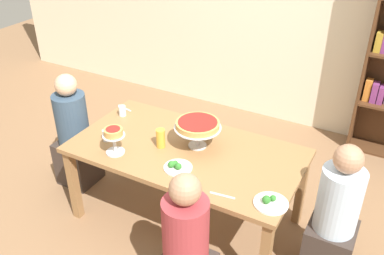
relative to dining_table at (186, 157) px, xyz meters
The scene contains 16 objects.
ground_plane 0.66m from the dining_table, ahead, with size 12.00×12.00×0.00m, color #846042.
rear_partition 2.32m from the dining_table, 90.00° to the left, with size 8.00×0.12×2.80m, color beige.
dining_table is the anchor object (origin of this frame).
diner_head_east 1.23m from the dining_table, ahead, with size 0.34×0.34×1.15m.
diner_head_west 1.22m from the dining_table, behind, with size 0.34×0.34×1.15m.
deep_dish_pizza_stand 0.29m from the dining_table, 54.26° to the left, with size 0.38×0.38×0.23m.
personal_pizza_stand 0.61m from the dining_table, 146.05° to the right, with size 0.18×0.18×0.22m.
salad_plate_near_diner 0.89m from the dining_table, 20.78° to the right, with size 0.24×0.24×0.07m.
salad_plate_far_diner 0.29m from the dining_table, 75.57° to the right, with size 0.22×0.22×0.07m.
beer_glass_amber_tall 0.26m from the dining_table, 161.40° to the right, with size 0.07×0.07×0.16m, color gold.
water_glass_clear_near 0.35m from the dining_table, 87.48° to the left, with size 0.06×0.06×0.11m, color white.
water_glass_clear_far 0.83m from the dining_table, 165.19° to the left, with size 0.06×0.06×0.09m, color white.
water_glass_clear_spare 0.69m from the dining_table, 162.39° to the right, with size 0.06×0.06×0.10m, color white.
cutlery_fork_near 0.64m from the dining_table, 37.45° to the right, with size 0.18×0.02×0.01m, color silver.
cutlery_knife_near 0.41m from the dining_table, 121.77° to the left, with size 0.18×0.02×0.01m, color silver.
cutlery_fork_far 0.92m from the dining_table, 159.06° to the left, with size 0.18×0.02×0.01m, color silver.
Camera 1 is at (1.41, -2.47, 2.63)m, focal length 39.44 mm.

